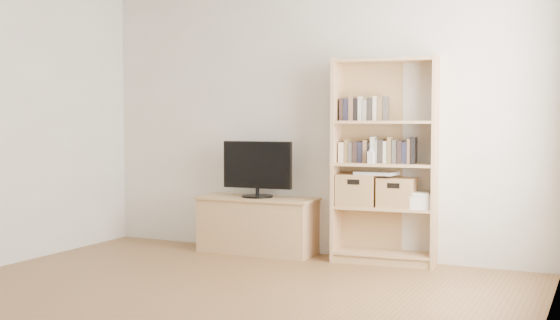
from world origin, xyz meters
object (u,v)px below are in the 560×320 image
Objects in this scene: television at (257,169)px; laptop at (377,173)px; tv_stand at (258,226)px; bookshelf at (385,161)px; basket_left at (357,190)px; basket_right at (397,192)px; baby_monitor at (371,157)px.

laptop is (1.19, 0.02, -0.01)m from television.
tv_stand is at bearing -174.37° from laptop.
tv_stand is 0.61× the size of bookshelf.
basket_right is (0.36, 0.03, -0.01)m from basket_left.
tv_stand is 3.55× the size of basket_right.
basket_left is at bearing -177.01° from basket_right.
laptop is (-0.07, -0.03, -0.11)m from bookshelf.
tv_stand is at bearing 176.87° from basket_left.
basket_left is at bearing 158.57° from baby_monitor.
bookshelf is 2.63× the size of television.
laptop reaches higher than tv_stand.
bookshelf reaches higher than baby_monitor.
basket_right is at bearing 1.63° from tv_stand.
television is 1.39m from basket_right.
bookshelf is (1.26, 0.05, 0.67)m from tv_stand.
tv_stand is 3.26× the size of basket_left.
tv_stand is at bearing -175.85° from baby_monitor.
tv_stand is 1.43m from bookshelf.
bookshelf is at bearing 25.55° from laptop.
basket_left is 0.99× the size of laptop.
baby_monitor is (1.17, -0.06, 0.70)m from tv_stand.
baby_monitor is at bearing -135.00° from bookshelf.
television is at bearing 176.75° from bookshelf.
television is 2.00× the size of laptop.
tv_stand is at bearing 179.80° from basket_right.
laptop is (0.18, 0.00, 0.16)m from basket_left.
tv_stand is at bearing 177.40° from television.
laptop is at bearing -172.62° from basket_right.
television is at bearing -175.85° from baby_monitor.
tv_stand is at bearing 176.75° from bookshelf.
bookshelf is 0.37m from basket_left.
baby_monitor reaches higher than laptop.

